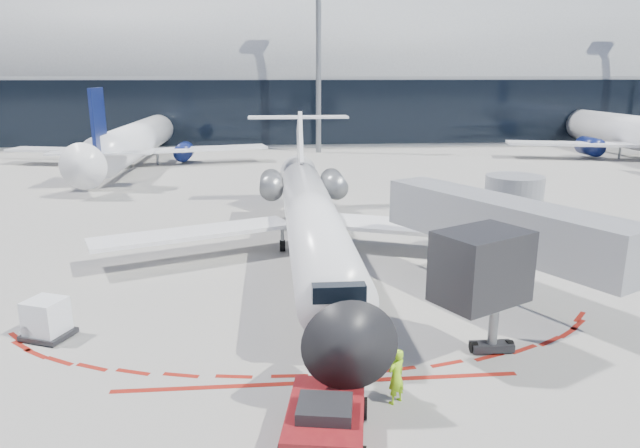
{
  "coord_description": "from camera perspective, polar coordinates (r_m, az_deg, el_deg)",
  "views": [
    {
      "loc": [
        -1.47,
        -28.97,
        10.25
      ],
      "look_at": [
        0.88,
        -1.9,
        3.1
      ],
      "focal_mm": 32.0,
      "sensor_mm": 36.0,
      "label": 1
    }
  ],
  "objects": [
    {
      "name": "ground",
      "position": [
        30.77,
        -1.94,
        -4.73
      ],
      "size": [
        260.0,
        260.0,
        0.0
      ],
      "primitive_type": "plane",
      "color": "gray",
      "rests_on": "ground"
    },
    {
      "name": "apron_centerline",
      "position": [
        32.66,
        -2.13,
        -3.55
      ],
      "size": [
        0.25,
        40.0,
        0.01
      ],
      "primitive_type": "cube",
      "color": "silver",
      "rests_on": "ground"
    },
    {
      "name": "apron_stop_bar",
      "position": [
        20.31,
        -0.13,
        -15.55
      ],
      "size": [
        14.0,
        0.25,
        0.01
      ],
      "primitive_type": "cube",
      "color": "maroon",
      "rests_on": "ground"
    },
    {
      "name": "terminal_building",
      "position": [
        93.97,
        -4.18,
        13.65
      ],
      "size": [
        150.0,
        24.15,
        24.0
      ],
      "color": "#949799",
      "rests_on": "ground"
    },
    {
      "name": "jet_bridge",
      "position": [
        29.21,
        17.9,
        -0.34
      ],
      "size": [
        10.03,
        15.2,
        4.9
      ],
      "color": "gray",
      "rests_on": "ground"
    },
    {
      "name": "light_mast_centre",
      "position": [
        77.28,
        -0.16,
        16.41
      ],
      "size": [
        0.7,
        0.7,
        25.0
      ],
      "primitive_type": "cylinder",
      "color": "gray",
      "rests_on": "ground"
    },
    {
      "name": "regional_jet",
      "position": [
        32.22,
        -0.91,
        0.93
      ],
      "size": [
        24.82,
        30.61,
        7.67
      ],
      "color": "white",
      "rests_on": "ground"
    },
    {
      "name": "pushback_tug",
      "position": [
        17.23,
        0.56,
        -19.17
      ],
      "size": [
        2.87,
        5.64,
        1.44
      ],
      "rotation": [
        0.0,
        0.0,
        -0.18
      ],
      "color": "maroon",
      "rests_on": "ground"
    },
    {
      "name": "ramp_worker",
      "position": [
        18.94,
        7.62,
        -14.86
      ],
      "size": [
        0.82,
        0.76,
        1.87
      ],
      "primitive_type": "imported",
      "rotation": [
        0.0,
        0.0,
        3.76
      ],
      "color": "#9AE518",
      "rests_on": "ground"
    },
    {
      "name": "uld_container",
      "position": [
        25.46,
        -25.67,
        -8.57
      ],
      "size": [
        2.16,
        2.02,
        1.63
      ],
      "rotation": [
        0.0,
        0.0,
        -0.38
      ],
      "color": "black",
      "rests_on": "ground"
    },
    {
      "name": "safety_cone_left",
      "position": [
        27.77,
        -26.54,
        -8.02
      ],
      "size": [
        0.35,
        0.35,
        0.49
      ],
      "primitive_type": "cone",
      "color": "#E64804",
      "rests_on": "ground"
    },
    {
      "name": "safety_cone_right",
      "position": [
        17.47,
        2.74,
        -20.19
      ],
      "size": [
        0.37,
        0.37,
        0.51
      ],
      "primitive_type": "cone",
      "color": "#E64804",
      "rests_on": "ground"
    },
    {
      "name": "bg_airliner_1",
      "position": [
        70.55,
        -17.92,
        10.33
      ],
      "size": [
        35.16,
        37.23,
        11.38
      ],
      "primitive_type": null,
      "color": "white",
      "rests_on": "ground"
    },
    {
      "name": "bg_airliner_2",
      "position": [
        82.53,
        29.27,
        10.05
      ],
      "size": [
        38.01,
        40.25,
        12.3
      ],
      "primitive_type": null,
      "color": "white",
      "rests_on": "ground"
    }
  ]
}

